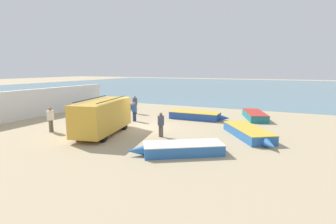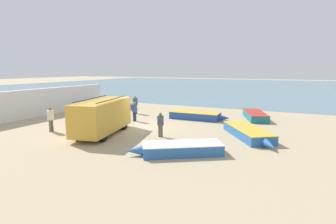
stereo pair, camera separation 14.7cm
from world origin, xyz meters
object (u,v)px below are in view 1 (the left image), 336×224
Objects in this scene: fishing_rowboat_0 at (119,107)px; fisherman_0 at (134,110)px; fishing_rowboat_3 at (99,115)px; fishing_rowboat_5 at (180,149)px; fishing_rowboat_1 at (197,116)px; fishing_rowboat_4 at (254,115)px; fishing_rowboat_2 at (249,133)px; fisherman_3 at (161,122)px; fisherman_2 at (135,103)px; parked_van at (103,116)px; fisherman_1 at (50,117)px.

fisherman_0 is (4.84, -4.52, 0.69)m from fishing_rowboat_0.
fisherman_0 is at bearing -48.39° from fishing_rowboat_3.
fishing_rowboat_3 is 0.94× the size of fishing_rowboat_5.
fisherman_0 reaches higher than fishing_rowboat_1.
fishing_rowboat_3 is 13.75m from fishing_rowboat_4.
fishing_rowboat_2 is (14.33, -5.91, 0.02)m from fishing_rowboat_0.
fisherman_2 is at bearing 36.09° from fisherman_3.
fishing_rowboat_1 is 3.27× the size of fisherman_3.
fisherman_3 is at bearing 25.98° from fisherman_2.
parked_van reaches higher than fishing_rowboat_0.
fishing_rowboat_1 is 5.16m from fishing_rowboat_4.
fishing_rowboat_3 is (-12.92, 1.00, -0.01)m from fishing_rowboat_2.
fisherman_1 is at bearing -36.22° from fishing_rowboat_5.
fisherman_2 is (2.88, -1.28, 0.77)m from fishing_rowboat_0.
fishing_rowboat_2 reaches higher than fishing_rowboat_3.
fishing_rowboat_4 is at bearing 27.19° from fishing_rowboat_1.
fisherman_2 reaches higher than fishing_rowboat_4.
fishing_rowboat_2 is 3.26× the size of fisherman_0.
fishing_rowboat_1 is at bearing -39.58° from parked_van.
fisherman_0 is 0.92× the size of fisherman_2.
fishing_rowboat_5 is at bearing 172.48° from fisherman_1.
fisherman_3 is (7.71, -3.25, 0.66)m from fishing_rowboat_3.
fishing_rowboat_3 is 8.39m from fisherman_3.
fisherman_3 is (3.82, 1.04, -0.31)m from parked_van.
fisherman_2 is at bearing -79.98° from fishing_rowboat_5.
fisherman_1 is at bearing 88.34° from fisherman_0.
fishing_rowboat_1 is 1.17× the size of fishing_rowboat_3.
fisherman_2 reaches higher than fishing_rowboat_5.
fishing_rowboat_1 is 9.71m from fishing_rowboat_5.
fisherman_2 reaches higher than fishing_rowboat_2.
fishing_rowboat_4 is (12.44, 5.86, 0.01)m from fishing_rowboat_3.
fishing_rowboat_4 is 16.61m from fisherman_1.
fisherman_0 reaches higher than fishing_rowboat_2.
fisherman_2 is at bearing 82.71° from fishing_rowboat_4.
fishing_rowboat_5 is (10.17, -5.97, -0.00)m from fishing_rowboat_3.
parked_van is 1.10× the size of fishing_rowboat_1.
fishing_rowboat_1 is at bearing -108.49° from fishing_rowboat_5.
fisherman_0 is (-9.49, 1.39, 0.67)m from fishing_rowboat_2.
parked_van is at bearing -47.20° from fishing_rowboat_5.
fisherman_1 is at bearing 98.70° from fisherman_3.
fishing_rowboat_5 is 2.97× the size of fisherman_3.
fisherman_0 is at bearing -123.88° from fisherman_1.
fisherman_2 is (-11.45, 4.63, 0.75)m from fishing_rowboat_2.
fisherman_0 is (-4.44, -3.09, 0.66)m from fishing_rowboat_1.
fishing_rowboat_2 is 3.00× the size of fisherman_2.
fishing_rowboat_5 is (11.58, -10.87, 0.01)m from fishing_rowboat_0.
fishing_rowboat_4 is 10.57m from fisherman_0.
fishing_rowboat_0 is 1.00× the size of fishing_rowboat_3.
fisherman_1 reaches higher than fishing_rowboat_4.
fisherman_3 is at bearing -87.20° from parked_van.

